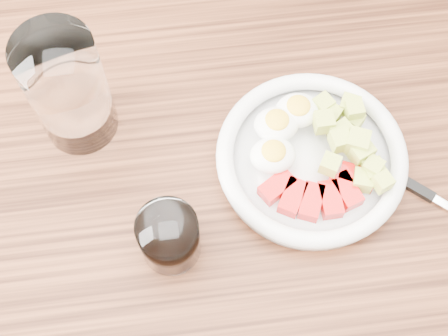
{
  "coord_description": "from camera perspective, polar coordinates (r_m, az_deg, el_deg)",
  "views": [
    {
      "loc": [
        -0.05,
        -0.3,
        1.5
      ],
      "look_at": [
        -0.01,
        0.01,
        0.8
      ],
      "focal_mm": 50.0,
      "sensor_mm": 36.0,
      "label": 1
    }
  ],
  "objects": [
    {
      "name": "dining_table",
      "position": [
        0.89,
        0.72,
        -3.95
      ],
      "size": [
        1.5,
        0.9,
        0.77
      ],
      "color": "brown",
      "rests_on": "ground"
    },
    {
      "name": "water_glass",
      "position": [
        0.78,
        -14.08,
        6.98
      ],
      "size": [
        0.1,
        0.1,
        0.17
      ],
      "primitive_type": "cylinder",
      "color": "white",
      "rests_on": "dining_table"
    },
    {
      "name": "ground",
      "position": [
        1.53,
        0.43,
        -12.58
      ],
      "size": [
        4.0,
        4.0,
        0.0
      ],
      "primitive_type": "plane",
      "color": "brown",
      "rests_on": "ground"
    },
    {
      "name": "fork",
      "position": [
        0.82,
        17.41,
        -1.93
      ],
      "size": [
        0.16,
        0.14,
        0.01
      ],
      "color": "black",
      "rests_on": "dining_table"
    },
    {
      "name": "coffee_glass",
      "position": [
        0.73,
        -5.03,
        -6.34
      ],
      "size": [
        0.07,
        0.07,
        0.08
      ],
      "color": "white",
      "rests_on": "dining_table"
    },
    {
      "name": "bowl",
      "position": [
        0.79,
        7.96,
        1.14
      ],
      "size": [
        0.24,
        0.24,
        0.06
      ],
      "color": "white",
      "rests_on": "dining_table"
    }
  ]
}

